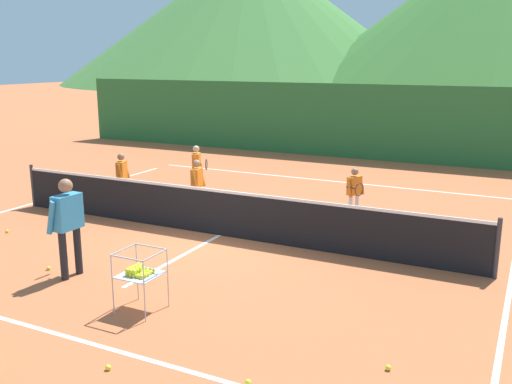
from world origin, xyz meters
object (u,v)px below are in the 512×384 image
Objects in this scene: student_1 at (197,165)px; tennis_ball_5 at (388,368)px; ball_cart at (139,272)px; tennis_ball_0 at (48,268)px; student_3 at (355,189)px; tennis_ball_2 at (108,367)px; tennis_net at (219,212)px; student_0 at (122,174)px; student_2 at (197,182)px; tennis_ball_3 at (7,231)px; tennis_ball_1 at (248,382)px; instructor at (68,219)px.

tennis_ball_5 is (6.81, -6.60, -0.76)m from student_1.
ball_cart is 13.22× the size of tennis_ball_0.
tennis_ball_2 is at bearing -95.29° from student_3.
student_3 is at bearing -7.43° from student_1.
ball_cart is (-1.38, -5.98, -0.13)m from student_3.
tennis_net is at bearing 105.81° from tennis_ball_2.
tennis_net is at bearing 61.36° from tennis_ball_0.
student_0 is 0.99× the size of student_2.
tennis_ball_1 is at bearing -21.44° from tennis_ball_3.
tennis_ball_1 is at bearing -18.84° from tennis_ball_0.
student_0 is 1.07× the size of student_3.
instructor reaches higher than tennis_ball_2.
student_0 is 2.06m from student_1.
tennis_ball_3 is (-2.79, -3.09, -0.74)m from student_2.
instructor is at bearing -60.59° from student_0.
student_0 is 4.70m from tennis_ball_0.
ball_cart is 3.69m from tennis_ball_5.
tennis_net reaches higher than tennis_ball_1.
tennis_ball_2 is 1.00× the size of tennis_ball_3.
instructor is 24.75× the size of tennis_ball_1.
tennis_net reaches higher than tennis_ball_5.
student_2 is at bearing 126.59° from tennis_ball_1.
tennis_net is 5.75m from tennis_ball_5.
student_3 reaches higher than tennis_ball_2.
student_2 is 19.01× the size of tennis_ball_1.
student_3 is 17.62× the size of tennis_ball_1.
student_1 is 5.15m from tennis_ball_3.
tennis_net is 6.35× the size of instructor.
student_2 is 19.01× the size of tennis_ball_5.
tennis_ball_5 is at bearing -0.47° from ball_cart.
instructor is 1.98m from ball_cart.
tennis_net is at bearing 70.46° from instructor.
student_2 is at bearing 136.71° from tennis_net.
ball_cart is at bearing -13.30° from tennis_ball_0.
ball_cart is (0.77, -3.63, 0.09)m from tennis_net.
instructor reaches higher than student_3.
tennis_ball_0 is at bearing 146.32° from tennis_ball_2.
ball_cart is at bearing -78.05° from tennis_net.
student_3 is at bearing 54.78° from tennis_ball_0.
tennis_ball_3 is at bearing 158.56° from tennis_ball_1.
tennis_net is at bearing 123.35° from tennis_ball_1.
student_1 reaches higher than student_3.
student_0 is at bearing -179.37° from student_2.
student_1 reaches higher than ball_cart.
student_0 is (-2.42, 4.29, -0.24)m from instructor.
instructor is at bearing -2.50° from tennis_ball_0.
student_0 is 18.87× the size of tennis_ball_2.
student_1 is (1.11, 1.73, 0.02)m from student_0.
student_2 is 3.63m from student_3.
instructor reaches higher than tennis_ball_3.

